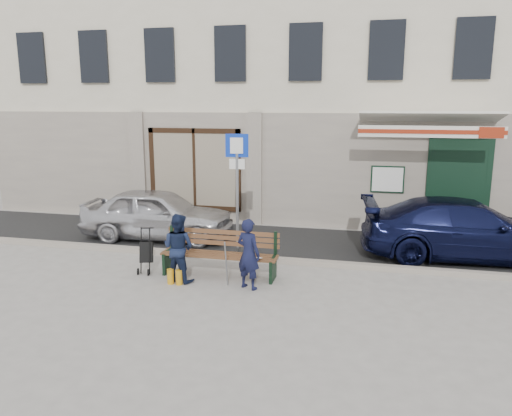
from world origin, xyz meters
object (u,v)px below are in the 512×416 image
(woman, at_px, (178,248))
(stroller, at_px, (146,253))
(car_silver, at_px, (158,214))
(car_navy, at_px, (467,229))
(man, at_px, (248,254))
(parking_sign, at_px, (237,174))
(bench, at_px, (217,254))

(woman, xyz_separation_m, stroller, (-0.85, 0.32, -0.27))
(car_silver, xyz_separation_m, woman, (1.69, -2.81, 0.02))
(woman, bearing_deg, car_navy, -141.29)
(man, bearing_deg, car_navy, -123.07)
(parking_sign, xyz_separation_m, bench, (-0.03, -1.49, -1.43))
(man, bearing_deg, car_silver, -19.88)
(car_silver, relative_size, stroller, 4.17)
(car_navy, height_order, woman, woman)
(man, distance_m, woman, 1.45)
(car_silver, distance_m, stroller, 2.65)
(parking_sign, distance_m, stroller, 2.68)
(car_navy, bearing_deg, man, 118.70)
(car_navy, xyz_separation_m, woman, (-5.80, -2.86, 0.01))
(car_silver, bearing_deg, woman, -152.41)
(car_silver, xyz_separation_m, stroller, (0.84, -2.50, -0.25))
(man, distance_m, stroller, 2.35)
(car_navy, height_order, parking_sign, parking_sign)
(bench, distance_m, woman, 0.83)
(parking_sign, bearing_deg, bench, -96.31)
(parking_sign, xyz_separation_m, stroller, (-1.53, -1.63, -1.48))
(car_navy, bearing_deg, car_silver, 84.94)
(car_navy, distance_m, bench, 5.68)
(car_silver, relative_size, woman, 2.85)
(man, relative_size, woman, 1.00)
(car_silver, xyz_separation_m, car_navy, (7.49, 0.05, 0.01))
(car_silver, relative_size, bench, 1.63)
(parking_sign, distance_m, woman, 2.39)
(car_navy, bearing_deg, bench, 109.57)
(bench, distance_m, man, 0.99)
(stroller, bearing_deg, man, -26.77)
(car_silver, bearing_deg, man, -136.14)
(parking_sign, distance_m, bench, 2.07)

